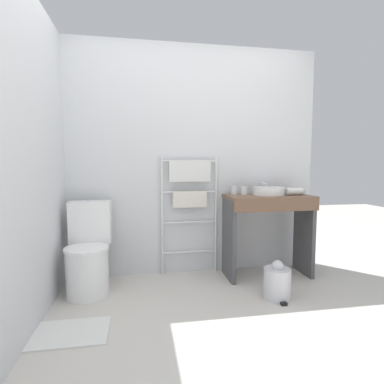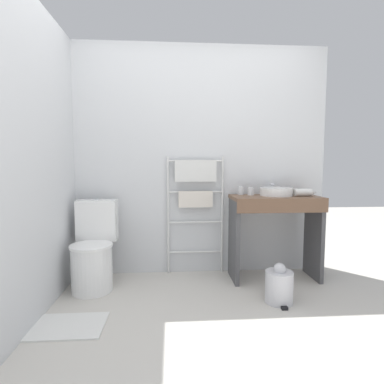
{
  "view_description": "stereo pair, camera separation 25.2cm",
  "coord_description": "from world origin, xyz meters",
  "px_view_note": "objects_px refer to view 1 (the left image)",
  "views": [
    {
      "loc": [
        -0.52,
        -1.74,
        1.16
      ],
      "look_at": [
        -0.1,
        0.74,
        0.93
      ],
      "focal_mm": 28.0,
      "sensor_mm": 36.0,
      "label": 1
    },
    {
      "loc": [
        -0.27,
        -1.77,
        1.16
      ],
      "look_at": [
        -0.1,
        0.74,
        0.93
      ],
      "focal_mm": 28.0,
      "sensor_mm": 36.0,
      "label": 2
    }
  ],
  "objects_px": {
    "cup_near_wall": "(234,190)",
    "hair_dryer": "(295,191)",
    "towel_radiator": "(190,191)",
    "trash_bin": "(277,282)",
    "cup_near_edge": "(244,191)",
    "toilet": "(88,255)",
    "sink_basin": "(269,191)"
  },
  "relations": [
    {
      "from": "toilet",
      "to": "cup_near_edge",
      "type": "distance_m",
      "value": 1.65
    },
    {
      "from": "toilet",
      "to": "trash_bin",
      "type": "xyz_separation_m",
      "value": [
        1.63,
        -0.42,
        -0.2
      ]
    },
    {
      "from": "cup_near_wall",
      "to": "cup_near_edge",
      "type": "height_order",
      "value": "cup_near_wall"
    },
    {
      "from": "hair_dryer",
      "to": "trash_bin",
      "type": "xyz_separation_m",
      "value": [
        -0.42,
        -0.51,
        -0.74
      ]
    },
    {
      "from": "cup_near_edge",
      "to": "toilet",
      "type": "bearing_deg",
      "value": -171.93
    },
    {
      "from": "towel_radiator",
      "to": "trash_bin",
      "type": "relative_size",
      "value": 3.68
    },
    {
      "from": "cup_near_edge",
      "to": "trash_bin",
      "type": "relative_size",
      "value": 0.24
    },
    {
      "from": "trash_bin",
      "to": "sink_basin",
      "type": "bearing_deg",
      "value": 74.52
    },
    {
      "from": "toilet",
      "to": "cup_near_edge",
      "type": "height_order",
      "value": "cup_near_edge"
    },
    {
      "from": "towel_radiator",
      "to": "trash_bin",
      "type": "height_order",
      "value": "towel_radiator"
    },
    {
      "from": "hair_dryer",
      "to": "sink_basin",
      "type": "bearing_deg",
      "value": 167.85
    },
    {
      "from": "cup_near_wall",
      "to": "cup_near_edge",
      "type": "bearing_deg",
      "value": -24.25
    },
    {
      "from": "cup_near_edge",
      "to": "trash_bin",
      "type": "xyz_separation_m",
      "value": [
        0.08,
        -0.64,
        -0.74
      ]
    },
    {
      "from": "hair_dryer",
      "to": "cup_near_wall",
      "type": "bearing_deg",
      "value": 163.8
    },
    {
      "from": "cup_near_wall",
      "to": "hair_dryer",
      "type": "height_order",
      "value": "cup_near_wall"
    },
    {
      "from": "hair_dryer",
      "to": "trash_bin",
      "type": "height_order",
      "value": "hair_dryer"
    },
    {
      "from": "toilet",
      "to": "cup_near_edge",
      "type": "xyz_separation_m",
      "value": [
        1.55,
        0.22,
        0.55
      ]
    },
    {
      "from": "sink_basin",
      "to": "trash_bin",
      "type": "distance_m",
      "value": 0.95
    },
    {
      "from": "sink_basin",
      "to": "cup_near_wall",
      "type": "xyz_separation_m",
      "value": [
        -0.33,
        0.12,
        0.0
      ]
    },
    {
      "from": "toilet",
      "to": "hair_dryer",
      "type": "relative_size",
      "value": 3.64
    },
    {
      "from": "towel_radiator",
      "to": "sink_basin",
      "type": "bearing_deg",
      "value": -11.62
    },
    {
      "from": "toilet",
      "to": "cup_near_edge",
      "type": "bearing_deg",
      "value": 8.07
    },
    {
      "from": "toilet",
      "to": "towel_radiator",
      "type": "bearing_deg",
      "value": 17.53
    },
    {
      "from": "cup_near_wall",
      "to": "sink_basin",
      "type": "bearing_deg",
      "value": -19.25
    },
    {
      "from": "cup_near_edge",
      "to": "hair_dryer",
      "type": "distance_m",
      "value": 0.52
    },
    {
      "from": "cup_near_edge",
      "to": "trash_bin",
      "type": "bearing_deg",
      "value": -82.68
    },
    {
      "from": "cup_near_wall",
      "to": "trash_bin",
      "type": "relative_size",
      "value": 0.26
    },
    {
      "from": "hair_dryer",
      "to": "trash_bin",
      "type": "relative_size",
      "value": 0.67
    },
    {
      "from": "toilet",
      "to": "towel_radiator",
      "type": "relative_size",
      "value": 0.66
    },
    {
      "from": "towel_radiator",
      "to": "sink_basin",
      "type": "xyz_separation_m",
      "value": [
        0.8,
        -0.17,
        0.0
      ]
    },
    {
      "from": "sink_basin",
      "to": "cup_near_edge",
      "type": "height_order",
      "value": "same"
    },
    {
      "from": "toilet",
      "to": "trash_bin",
      "type": "distance_m",
      "value": 1.69
    }
  ]
}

